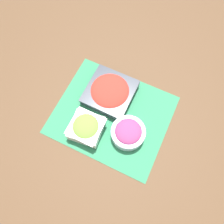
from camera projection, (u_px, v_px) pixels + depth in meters
ground_plane at (112, 115)px, 0.97m from camera, size 3.00×3.00×0.00m
placemat at (112, 115)px, 0.97m from camera, size 0.49×0.42×0.00m
lettuce_bowl at (86, 128)px, 0.90m from camera, size 0.14×0.14×0.08m
onion_bowl at (128, 132)px, 0.90m from camera, size 0.14×0.14×0.07m
tomato_bowl at (110, 92)px, 0.97m from camera, size 0.21×0.21×0.06m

